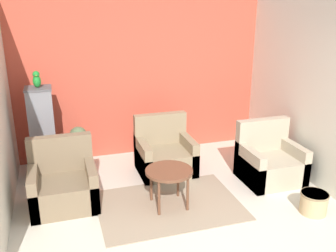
{
  "coord_description": "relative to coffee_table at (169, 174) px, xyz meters",
  "views": [
    {
      "loc": [
        -1.45,
        -3.15,
        2.65
      ],
      "look_at": [
        0.0,
        1.52,
        0.97
      ],
      "focal_mm": 40.0,
      "sensor_mm": 36.0,
      "label": 1
    }
  ],
  "objects": [
    {
      "name": "ground_plane",
      "position": [
        0.13,
        -1.07,
        -0.47
      ],
      "size": [
        20.0,
        20.0,
        0.0
      ],
      "primitive_type": "plane",
      "color": "beige",
      "rests_on": "ground"
    },
    {
      "name": "area_rug",
      "position": [
        0.0,
        -0.0,
        -0.47
      ],
      "size": [
        1.89,
        1.34,
        0.01
      ],
      "color": "gray",
      "rests_on": "ground_plane"
    },
    {
      "name": "armchair_left",
      "position": [
        -1.33,
        0.46,
        -0.19
      ],
      "size": [
        0.86,
        0.76,
        0.89
      ],
      "color": "#7A664C",
      "rests_on": "ground_plane"
    },
    {
      "name": "potted_plant",
      "position": [
        -1.03,
        1.66,
        -0.08
      ],
      "size": [
        0.31,
        0.28,
        0.68
      ],
      "color": "#66605B",
      "rests_on": "ground_plane"
    },
    {
      "name": "wall_back_accent",
      "position": [
        0.13,
        2.0,
        0.92
      ],
      "size": [
        4.37,
        0.06,
        2.78
      ],
      "color": "#C64C38",
      "rests_on": "ground_plane"
    },
    {
      "name": "wicker_basket",
      "position": [
        1.74,
        -0.72,
        -0.32
      ],
      "size": [
        0.36,
        0.36,
        0.28
      ],
      "color": "tan",
      "rests_on": "ground_plane"
    },
    {
      "name": "birdcage",
      "position": [
        -1.56,
        1.49,
        0.2
      ],
      "size": [
        0.52,
        0.52,
        1.4
      ],
      "color": "#555559",
      "rests_on": "ground_plane"
    },
    {
      "name": "armchair_middle",
      "position": [
        0.25,
        1.03,
        -0.19
      ],
      "size": [
        0.86,
        0.76,
        0.89
      ],
      "color": "#8E7A5B",
      "rests_on": "ground_plane"
    },
    {
      "name": "coffee_table",
      "position": [
        0.0,
        0.0,
        0.0
      ],
      "size": [
        0.62,
        0.62,
        0.53
      ],
      "color": "brown",
      "rests_on": "ground_plane"
    },
    {
      "name": "armchair_right",
      "position": [
        1.69,
        0.29,
        -0.19
      ],
      "size": [
        0.86,
        0.76,
        0.89
      ],
      "color": "tan",
      "rests_on": "ground_plane"
    },
    {
      "name": "wall_right",
      "position": [
        2.28,
        0.45,
        0.92
      ],
      "size": [
        0.06,
        3.03,
        2.78
      ],
      "color": "beige",
      "rests_on": "ground_plane"
    },
    {
      "name": "parrot",
      "position": [
        -1.56,
        1.49,
        1.05
      ],
      "size": [
        0.12,
        0.21,
        0.25
      ],
      "color": "#1E842D",
      "rests_on": "birdcage"
    }
  ]
}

